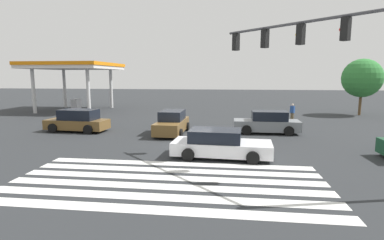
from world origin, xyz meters
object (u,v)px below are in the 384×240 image
(car_4, at_px, (78,121))
(pedestrian, at_px, (292,112))
(car_0, at_px, (172,123))
(car_1, at_px, (267,123))
(traffic_signal_mast, at_px, (325,51))
(tree_corner_a, at_px, (362,78))
(car_5, at_px, (220,144))

(car_4, height_order, pedestrian, car_4)
(car_4, distance_m, pedestrian, 17.73)
(car_0, xyz_separation_m, car_1, (6.58, 0.96, -0.00))
(traffic_signal_mast, relative_size, car_4, 1.42)
(car_0, distance_m, car_4, 6.92)
(car_0, height_order, tree_corner_a, tree_corner_a)
(car_1, bearing_deg, tree_corner_a, -133.31)
(traffic_signal_mast, bearing_deg, car_1, -38.67)
(traffic_signal_mast, relative_size, car_5, 1.29)
(car_5, height_order, pedestrian, pedestrian)
(car_5, relative_size, pedestrian, 3.16)
(traffic_signal_mast, bearing_deg, tree_corner_a, -70.97)
(pedestrian, relative_size, tree_corner_a, 0.28)
(car_4, bearing_deg, pedestrian, -153.25)
(car_5, bearing_deg, traffic_signal_mast, -23.45)
(car_0, height_order, car_4, car_0)
(car_4, bearing_deg, tree_corner_a, -149.28)
(traffic_signal_mast, height_order, pedestrian, traffic_signal_mast)
(traffic_signal_mast, bearing_deg, car_4, 16.73)
(car_1, bearing_deg, traffic_signal_mast, 96.80)
(car_1, height_order, pedestrian, pedestrian)
(traffic_signal_mast, bearing_deg, car_5, 17.80)
(car_5, bearing_deg, car_1, 68.67)
(traffic_signal_mast, relative_size, tree_corner_a, 1.13)
(car_5, distance_m, tree_corner_a, 22.58)
(car_0, relative_size, car_1, 0.99)
(car_0, bearing_deg, car_5, 33.29)
(car_0, bearing_deg, car_1, 100.06)
(traffic_signal_mast, height_order, car_0, traffic_signal_mast)
(car_0, distance_m, pedestrian, 11.66)
(car_4, relative_size, car_5, 0.91)
(car_0, bearing_deg, car_4, -88.52)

